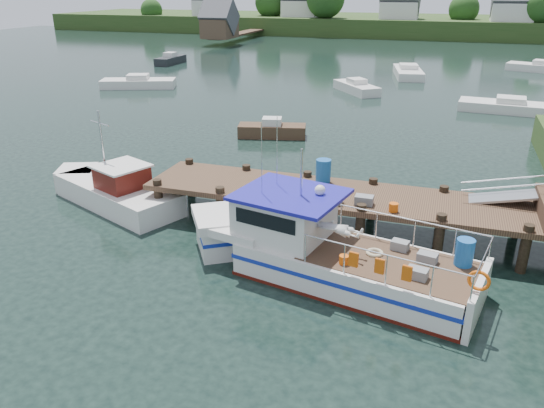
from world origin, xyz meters
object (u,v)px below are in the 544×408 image
(work_boat, at_px, (113,189))
(moored_b, at_px, (356,87))
(moored_far, at_px, (543,68))
(dock, at_px, (512,188))
(moored_c, at_px, (510,107))
(moored_d, at_px, (408,72))
(lobster_boat, at_px, (319,249))
(moored_rowboat, at_px, (272,130))
(moored_e, at_px, (171,60))
(moored_a, at_px, (138,83))

(work_boat, bearing_deg, moored_b, 102.35)
(moored_far, distance_m, moored_b, 23.16)
(dock, distance_m, moored_c, 22.50)
(work_boat, height_order, moored_d, work_boat)
(lobster_boat, xyz_separation_m, moored_far, (11.88, 46.43, -0.41))
(moored_far, bearing_deg, moored_rowboat, -117.39)
(moored_rowboat, distance_m, moored_e, 32.30)
(moored_a, distance_m, moored_e, 14.53)
(moored_far, bearing_deg, dock, -96.30)
(moored_rowboat, xyz_separation_m, moored_b, (2.24, 15.13, 0.00))
(work_boat, distance_m, moored_c, 28.13)
(lobster_boat, xyz_separation_m, moored_e, (-26.49, 39.70, -0.37))
(moored_a, height_order, moored_c, moored_a)
(dock, distance_m, moored_b, 27.94)
(moored_c, bearing_deg, moored_e, 172.61)
(dock, distance_m, lobster_boat, 6.53)
(lobster_boat, relative_size, moored_a, 1.48)
(moored_c, distance_m, moored_e, 36.55)
(work_boat, height_order, moored_a, work_boat)
(dock, distance_m, moored_e, 48.36)
(dock, height_order, moored_a, dock)
(moored_far, height_order, moored_d, moored_d)
(moored_d, bearing_deg, lobster_boat, -69.64)
(moored_a, xyz_separation_m, moored_d, (21.30, 13.39, 0.01))
(moored_d, height_order, moored_e, moored_e)
(moored_c, distance_m, moored_d, 15.73)
(moored_rowboat, relative_size, moored_d, 0.57)
(moored_e, bearing_deg, moored_rowboat, -60.19)
(moored_d, bearing_deg, dock, -61.00)
(lobster_boat, distance_m, work_boat, 9.64)
(work_boat, xyz_separation_m, moored_e, (-17.31, 36.78, -0.13))
(dock, relative_size, work_boat, 2.40)
(moored_b, bearing_deg, moored_far, 63.73)
(moored_rowboat, height_order, moored_b, moored_b)
(moored_a, bearing_deg, work_boat, -61.42)
(dock, relative_size, moored_e, 3.63)
(lobster_boat, distance_m, moored_d, 39.25)
(moored_far, height_order, moored_e, moored_e)
(lobster_boat, relative_size, moored_e, 2.09)
(dock, height_order, moored_d, dock)
(moored_c, height_order, moored_e, moored_e)
(moored_far, bearing_deg, moored_c, -100.27)
(moored_d, distance_m, moored_e, 25.72)
(moored_a, relative_size, moored_e, 1.42)
(moored_far, xyz_separation_m, moored_d, (-12.65, -7.18, 0.00))
(moored_a, bearing_deg, moored_far, 30.44)
(moored_far, distance_m, moored_e, 38.95)
(moored_c, bearing_deg, moored_a, -165.16)
(work_boat, relative_size, moored_d, 0.97)
(lobster_boat, height_order, moored_a, lobster_boat)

